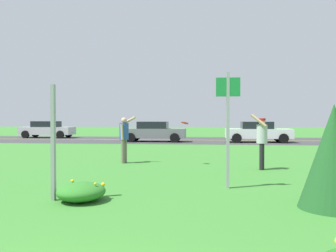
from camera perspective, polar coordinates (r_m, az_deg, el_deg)
The scene contains 13 objects.
ground_plane at distance 14.71m, azimuth -1.15°, elevation -5.22°, with size 120.00×120.00×0.00m, color #387A2D.
highway_strip at distance 27.54m, azimuth 2.28°, elevation -2.27°, with size 120.00×9.49×0.01m, color #38383A.
highway_center_stripe at distance 27.54m, azimuth 2.28°, elevation -2.26°, with size 120.00×0.16×0.00m, color yellow.
daylily_clump_mid_center at distance 7.31m, azimuth -13.79°, elevation -10.23°, with size 0.95×1.02×0.41m.
sign_post_near_path at distance 7.41m, azimuth -17.99°, elevation -2.54°, with size 0.07×0.10×2.31m.
sign_post_by_roadside at distance 8.39m, azimuth 9.62°, elevation 1.24°, with size 0.56×0.10×2.72m.
evergreen_shrub_side at distance 7.06m, azimuth 25.11°, elevation -4.45°, with size 1.24×1.24×1.89m, color #1E5123.
person_thrower_blue_shirt at distance 13.16m, azimuth -7.08°, elevation -1.54°, with size 0.60×0.53×1.74m.
person_catcher_red_cap_gray_shirt at distance 11.74m, azimuth 14.86°, elevation -1.90°, with size 0.55×0.53×1.79m.
frisbee_red at distance 12.54m, azimuth 2.72°, elevation 0.49°, with size 0.28×0.27×0.13m.
car_silver_leftmost at distance 32.64m, azimuth -18.87°, elevation -0.51°, with size 4.50×2.00×1.45m.
car_gray_center_left at distance 25.59m, azimuth -2.26°, elevation -0.88°, with size 4.50×2.00×1.45m.
car_white_center_right at distance 25.57m, azimuth 14.25°, elevation -0.91°, with size 4.50×2.00×1.45m.
Camera 1 is at (1.86, -1.57, 1.62)m, focal length 37.87 mm.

